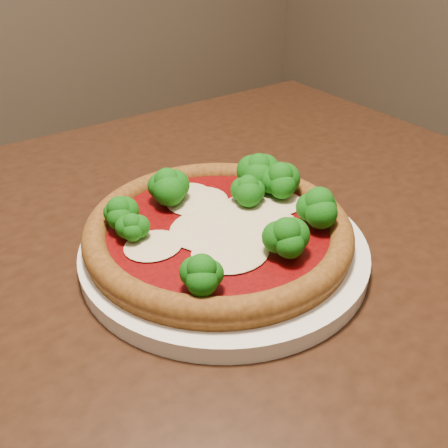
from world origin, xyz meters
TOP-DOWN VIEW (x-y plane):
  - dining_table at (0.04, -0.02)m, footprint 1.07×0.89m
  - plate at (0.10, -0.01)m, footprint 0.29×0.29m
  - pizza at (0.10, -0.00)m, footprint 0.27×0.27m

SIDE VIEW (x-z plane):
  - dining_table at x=0.04m, z-range 0.27..1.02m
  - plate at x=0.10m, z-range 0.75..0.77m
  - pizza at x=0.10m, z-range 0.75..0.82m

